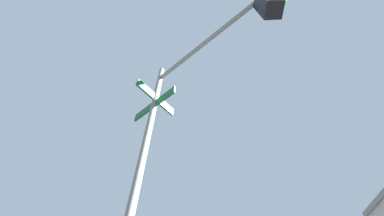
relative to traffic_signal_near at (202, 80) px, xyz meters
The scene contains 1 object.
traffic_signal_near is the anchor object (origin of this frame).
Camera 1 is at (-4.07, -6.50, 1.17)m, focal length 20.90 mm.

